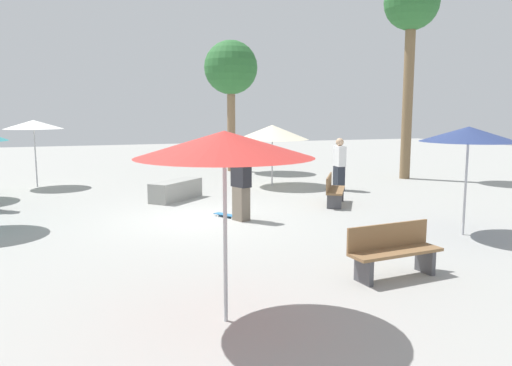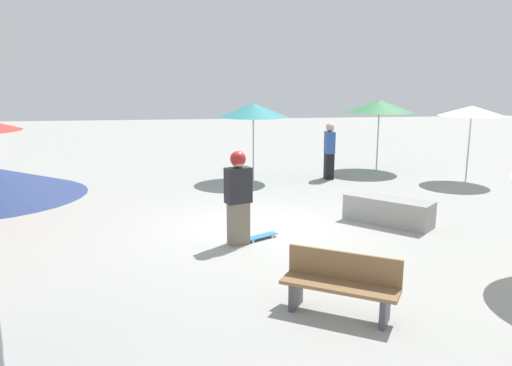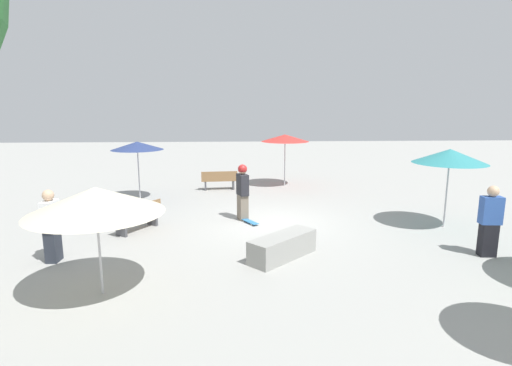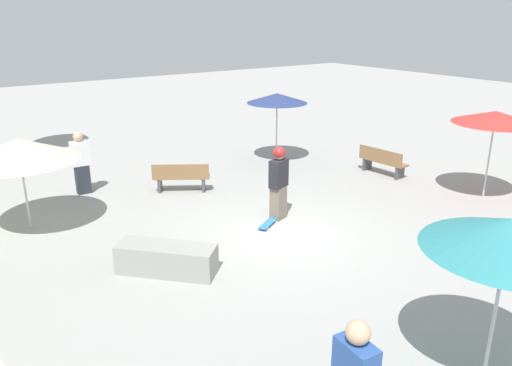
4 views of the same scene
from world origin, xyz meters
name	(u,v)px [view 1 (image 1 of 4)]	position (x,y,z in m)	size (l,w,h in m)	color
ground_plane	(205,219)	(0.00, 0.00, 0.00)	(60.00, 60.00, 0.00)	#9E9E99
skater_main	(241,180)	(-0.80, 0.51, 1.00)	(0.42, 0.55, 1.85)	#726656
skateboard	(227,215)	(-0.58, 0.05, 0.06)	(0.57, 0.79, 0.07)	teal
concrete_ledge	(176,190)	(0.12, -2.95, 0.29)	(1.84, 1.79, 0.59)	gray
bench_near	(334,190)	(-3.95, -0.55, 0.43)	(1.24, 1.58, 0.85)	#47474C
bench_far	(393,251)	(-1.74, 5.38, 0.43)	(1.63, 0.57, 0.85)	#47474C
shade_umbrella_white	(34,125)	(4.25, -7.29, 2.21)	(2.01, 2.01, 2.37)	#B7B7BC
shade_umbrella_red	(224,145)	(1.29, 6.10, 2.25)	(2.21, 2.21, 2.42)	#B7B7BC
shade_umbrella_navy	(469,134)	(-4.86, 3.55, 2.17)	(2.03, 2.03, 2.34)	#B7B7BC
shade_umbrella_cream	(272,132)	(-3.72, -4.67, 1.93)	(2.61, 2.61, 2.19)	#B7B7BC
palm_tree_right	(411,12)	(-9.46, -4.65, 6.47)	(2.11, 2.11, 7.87)	brown
palm_tree_far_back	(231,70)	(-3.73, -9.57, 4.50)	(2.36, 2.36, 5.78)	#896B4C
bystander_far	(339,164)	(-5.45, -2.87, 0.89)	(0.29, 0.50, 1.78)	#282D38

